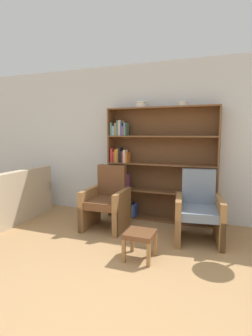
% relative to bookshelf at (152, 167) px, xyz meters
% --- Properties ---
extents(ground_plane, '(24.00, 24.00, 0.00)m').
position_rel_bookshelf_xyz_m(ground_plane, '(0.22, -2.63, -0.94)').
color(ground_plane, '#A87F51').
extents(wall_back, '(12.00, 0.06, 2.75)m').
position_rel_bookshelf_xyz_m(wall_back, '(0.22, 0.17, 0.43)').
color(wall_back, silver).
rests_on(wall_back, ground).
extents(bookshelf, '(1.91, 0.30, 1.97)m').
position_rel_bookshelf_xyz_m(bookshelf, '(0.00, 0.00, 0.00)').
color(bookshelf, brown).
rests_on(bookshelf, ground).
extents(bowl_sage, '(0.20, 0.20, 0.10)m').
position_rel_bookshelf_xyz_m(bowl_sage, '(-0.20, -0.02, 1.08)').
color(bowl_sage, silver).
rests_on(bowl_sage, bookshelf).
extents(bowl_terracotta, '(0.17, 0.17, 0.07)m').
position_rel_bookshelf_xyz_m(bowl_terracotta, '(0.52, -0.02, 1.07)').
color(bowl_terracotta, silver).
rests_on(bowl_terracotta, bookshelf).
extents(couch, '(0.99, 1.63, 0.89)m').
position_rel_bookshelf_xyz_m(couch, '(-2.39, -0.98, -0.64)').
color(couch, tan).
rests_on(couch, ground).
extents(armchair_leather, '(0.66, 0.70, 1.00)m').
position_rel_bookshelf_xyz_m(armchair_leather, '(-0.55, -0.68, -0.51)').
color(armchair_leather, olive).
rests_on(armchair_leather, ground).
extents(armchair_cushioned, '(0.74, 0.77, 1.00)m').
position_rel_bookshelf_xyz_m(armchair_cushioned, '(0.89, -0.69, -0.51)').
color(armchair_cushioned, olive).
rests_on(armchair_cushioned, ground).
extents(footstool, '(0.35, 0.35, 0.34)m').
position_rel_bookshelf_xyz_m(footstool, '(0.29, -1.54, -0.66)').
color(footstool, olive).
rests_on(footstool, ground).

